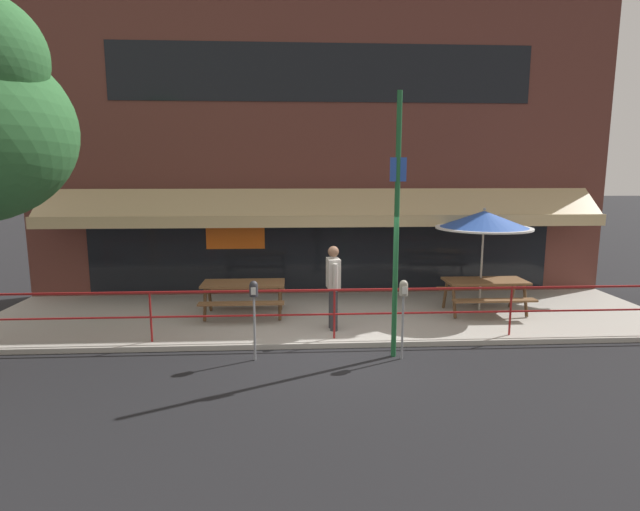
% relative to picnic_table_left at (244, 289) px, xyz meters
% --- Properties ---
extents(ground_plane, '(120.00, 120.00, 0.00)m').
position_rel_picnic_table_left_xyz_m(ground_plane, '(1.87, -1.91, -0.71)').
color(ground_plane, black).
extents(patio_deck, '(15.00, 4.00, 0.10)m').
position_rel_picnic_table_left_xyz_m(patio_deck, '(1.87, 0.09, -0.66)').
color(patio_deck, '#ADA89E').
rests_on(patio_deck, ground).
extents(restaurant_building, '(15.00, 1.60, 8.10)m').
position_rel_picnic_table_left_xyz_m(restaurant_building, '(1.87, 2.31, 3.31)').
color(restaurant_building, brown).
rests_on(restaurant_building, ground).
extents(patio_railing, '(13.84, 0.04, 0.97)m').
position_rel_picnic_table_left_xyz_m(patio_railing, '(1.87, -1.61, 0.09)').
color(patio_railing, maroon).
rests_on(patio_railing, patio_deck).
extents(picnic_table_left, '(1.80, 1.42, 0.76)m').
position_rel_picnic_table_left_xyz_m(picnic_table_left, '(0.00, 0.00, 0.00)').
color(picnic_table_left, brown).
rests_on(picnic_table_left, patio_deck).
extents(picnic_table_centre, '(1.80, 1.42, 0.76)m').
position_rel_picnic_table_left_xyz_m(picnic_table_centre, '(5.41, -0.06, 0.00)').
color(picnic_table_centre, brown).
rests_on(picnic_table_centre, patio_deck).
extents(patio_umbrella_centre, '(2.14, 2.14, 2.38)m').
position_rel_picnic_table_left_xyz_m(patio_umbrella_centre, '(5.41, 0.21, 1.47)').
color(patio_umbrella_centre, '#B7B2A8').
rests_on(patio_umbrella_centre, patio_deck).
extents(pedestrian_walking, '(0.27, 0.62, 1.71)m').
position_rel_picnic_table_left_xyz_m(pedestrian_walking, '(1.89, -1.05, 0.35)').
color(pedestrian_walking, '#333338').
rests_on(pedestrian_walking, patio_deck).
extents(parking_meter_near, '(0.15, 0.16, 1.42)m').
position_rel_picnic_table_left_xyz_m(parking_meter_near, '(0.41, -2.42, 0.44)').
color(parking_meter_near, gray).
rests_on(parking_meter_near, ground).
extents(parking_meter_far, '(0.15, 0.16, 1.42)m').
position_rel_picnic_table_left_xyz_m(parking_meter_far, '(2.99, -2.50, 0.44)').
color(parking_meter_far, gray).
rests_on(parking_meter_far, ground).
extents(street_sign_pole, '(0.28, 0.09, 4.58)m').
position_rel_picnic_table_left_xyz_m(street_sign_pole, '(2.87, -2.37, 1.64)').
color(street_sign_pole, '#1E6033').
rests_on(street_sign_pole, ground).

